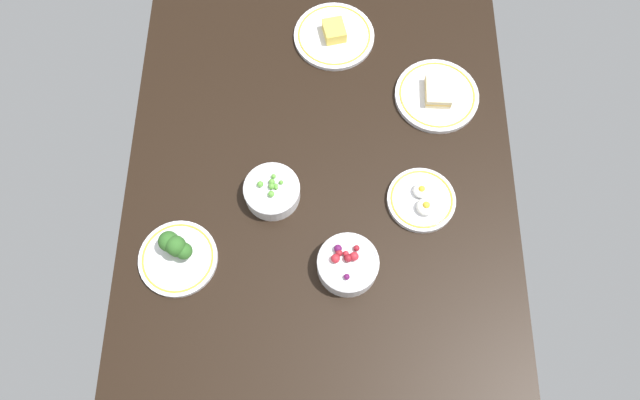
% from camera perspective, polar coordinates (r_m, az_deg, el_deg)
% --- Properties ---
extents(dining_table, '(1.42, 0.98, 0.04)m').
position_cam_1_polar(dining_table, '(1.52, 0.00, -0.57)').
color(dining_table, black).
rests_on(dining_table, ground).
extents(plate_cheese, '(0.22, 0.22, 0.05)m').
position_cam_1_polar(plate_cheese, '(1.74, 1.34, 15.35)').
color(plate_cheese, silver).
rests_on(plate_cheese, dining_table).
extents(plate_sandwich, '(0.22, 0.22, 0.05)m').
position_cam_1_polar(plate_sandwich, '(1.66, 11.02, 9.76)').
color(plate_sandwich, silver).
rests_on(plate_sandwich, dining_table).
extents(plate_eggs, '(0.17, 0.17, 0.05)m').
position_cam_1_polar(plate_eggs, '(1.51, 9.61, 0.01)').
color(plate_eggs, silver).
rests_on(plate_eggs, dining_table).
extents(bowl_peas, '(0.14, 0.14, 0.06)m').
position_cam_1_polar(bowl_peas, '(1.49, -4.57, 0.82)').
color(bowl_peas, silver).
rests_on(bowl_peas, dining_table).
extents(bowl_berries, '(0.15, 0.15, 0.07)m').
position_cam_1_polar(bowl_berries, '(1.42, 2.63, -6.11)').
color(bowl_berries, silver).
rests_on(bowl_berries, dining_table).
extents(plate_broccoli, '(0.19, 0.19, 0.08)m').
position_cam_1_polar(plate_broccoli, '(1.47, -13.40, -4.99)').
color(plate_broccoli, silver).
rests_on(plate_broccoli, dining_table).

